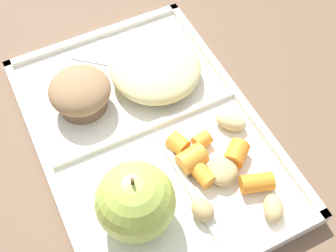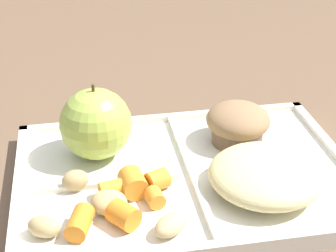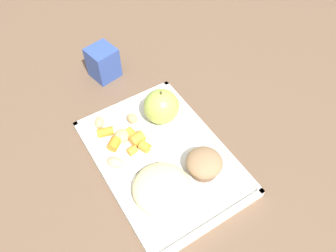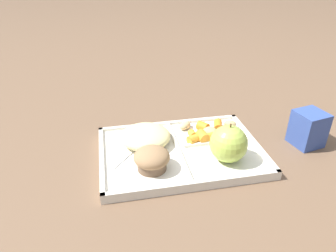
{
  "view_description": "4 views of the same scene",
  "coord_description": "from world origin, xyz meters",
  "views": [
    {
      "loc": [
        -0.28,
        0.11,
        0.49
      ],
      "look_at": [
        -0.03,
        -0.01,
        0.07
      ],
      "focal_mm": 47.15,
      "sensor_mm": 36.0,
      "label": 1
    },
    {
      "loc": [
        -0.11,
        -0.51,
        0.37
      ],
      "look_at": [
        -0.01,
        0.05,
        0.05
      ],
      "focal_mm": 58.0,
      "sensor_mm": 36.0,
      "label": 2
    },
    {
      "loc": [
        0.35,
        -0.2,
        0.64
      ],
      "look_at": [
        -0.03,
        0.04,
        0.06
      ],
      "focal_mm": 34.96,
      "sensor_mm": 36.0,
      "label": 3
    },
    {
      "loc": [
        0.15,
        0.61,
        0.44
      ],
      "look_at": [
        0.03,
        -0.01,
        0.08
      ],
      "focal_mm": 33.28,
      "sensor_mm": 36.0,
      "label": 4
    }
  ],
  "objects": [
    {
      "name": "meatball_center",
      "position": [
        0.08,
        -0.06,
        0.03
      ],
      "size": [
        0.03,
        0.03,
        0.03
      ],
      "primitive_type": "sphere",
      "color": "brown",
      "rests_on": "lunch_tray"
    },
    {
      "name": "bran_muffin",
      "position": [
        0.08,
        0.06,
        0.04
      ],
      "size": [
        0.08,
        0.08,
        0.05
      ],
      "color": "brown",
      "rests_on": "lunch_tray"
    },
    {
      "name": "potato_chunk_golden",
      "position": [
        -0.13,
        -0.01,
        0.03
      ],
      "size": [
        0.03,
        0.03,
        0.02
      ],
      "primitive_type": "ellipsoid",
      "rotation": [
        0.0,
        0.0,
        3.33
      ],
      "color": "tan",
      "rests_on": "lunch_tray"
    },
    {
      "name": "egg_noodle_pile",
      "position": [
        0.08,
        -0.05,
        0.04
      ],
      "size": [
        0.12,
        0.12,
        0.04
      ],
      "primitive_type": "ellipsoid",
      "color": "beige",
      "rests_on": "lunch_tray"
    },
    {
      "name": "carrot_slice_edge",
      "position": [
        -0.04,
        -0.02,
        0.03
      ],
      "size": [
        0.03,
        0.03,
        0.02
      ],
      "primitive_type": "cylinder",
      "rotation": [
        0.0,
        1.57,
        3.52
      ],
      "color": "orange",
      "rests_on": "lunch_tray"
    },
    {
      "name": "carrot_slice_near_corner",
      "position": [
        -0.09,
        -0.03,
        0.03
      ],
      "size": [
        0.03,
        0.03,
        0.02
      ],
      "primitive_type": "cylinder",
      "rotation": [
        0.0,
        1.57,
        3.33
      ],
      "color": "orange",
      "rests_on": "lunch_tray"
    },
    {
      "name": "potato_chunk_wedge",
      "position": [
        -0.09,
        -0.05,
        0.03
      ],
      "size": [
        0.05,
        0.05,
        0.02
      ],
      "primitive_type": "ellipsoid",
      "rotation": [
        0.0,
        0.0,
        2.49
      ],
      "color": "tan",
      "rests_on": "lunch_tray"
    },
    {
      "name": "carrot_slice_back",
      "position": [
        -0.12,
        -0.08,
        0.03
      ],
      "size": [
        0.03,
        0.04,
        0.02
      ],
      "primitive_type": "cylinder",
      "rotation": [
        0.0,
        1.57,
        4.4
      ],
      "color": "orange",
      "rests_on": "lunch_tray"
    },
    {
      "name": "lunch_tray",
      "position": [
        -0.0,
        -0.0,
        0.01
      ],
      "size": [
        0.39,
        0.27,
        0.02
      ],
      "color": "silver",
      "rests_on": "ground"
    },
    {
      "name": "carrot_slice_center",
      "position": [
        -0.04,
        -0.05,
        0.02
      ],
      "size": [
        0.02,
        0.02,
        0.02
      ],
      "primitive_type": "cylinder",
      "rotation": [
        0.0,
        1.57,
        4.87
      ],
      "color": "orange",
      "rests_on": "lunch_tray"
    },
    {
      "name": "carrot_slice_diagonal",
      "position": [
        -0.08,
        -0.08,
        0.03
      ],
      "size": [
        0.04,
        0.04,
        0.02
      ],
      "primitive_type": "cylinder",
      "rotation": [
        0.0,
        1.57,
        2.23
      ],
      "color": "orange",
      "rests_on": "lunch_tray"
    },
    {
      "name": "milk_carton",
      "position": [
        -0.33,
        0.01,
        0.05
      ],
      "size": [
        0.08,
        0.08,
        0.09
      ],
      "primitive_type": "cube",
      "rotation": [
        0.0,
        0.0,
        0.2
      ],
      "color": "#334C99",
      "rests_on": "ground"
    },
    {
      "name": "carrot_slice_large",
      "position": [
        -0.06,
        -0.03,
        0.03
      ],
      "size": [
        0.03,
        0.04,
        0.03
      ],
      "primitive_type": "cylinder",
      "rotation": [
        0.0,
        1.57,
        1.72
      ],
      "color": "orange",
      "rests_on": "lunch_tray"
    },
    {
      "name": "meatball_back",
      "position": [
        0.06,
        -0.06,
        0.03
      ],
      "size": [
        0.03,
        0.03,
        0.03
      ],
      "primitive_type": "sphere",
      "color": "#755B4C",
      "rests_on": "lunch_tray"
    },
    {
      "name": "plastic_fork",
      "position": [
        0.11,
        -0.02,
        0.02
      ],
      "size": [
        0.11,
        0.13,
        0.0
      ],
      "color": "white",
      "rests_on": "lunch_tray"
    },
    {
      "name": "meatball_front",
      "position": [
        0.1,
        -0.05,
        0.03
      ],
      "size": [
        0.04,
        0.04,
        0.04
      ],
      "primitive_type": "sphere",
      "color": "#755B4C",
      "rests_on": "lunch_tray"
    },
    {
      "name": "green_apple",
      "position": [
        -0.1,
        0.06,
        0.06
      ],
      "size": [
        0.09,
        0.09,
        0.09
      ],
      "color": "#A8C14C",
      "rests_on": "lunch_tray"
    },
    {
      "name": "ground",
      "position": [
        0.0,
        0.0,
        0.0
      ],
      "size": [
        6.0,
        6.0,
        0.0
      ],
      "primitive_type": "plane",
      "color": "brown"
    },
    {
      "name": "potato_chunk_corner",
      "position": [
        -0.16,
        -0.08,
        0.03
      ],
      "size": [
        0.04,
        0.03,
        0.02
      ],
      "primitive_type": "ellipsoid",
      "rotation": [
        0.0,
        0.0,
        2.69
      ],
      "color": "tan",
      "rests_on": "lunch_tray"
    },
    {
      "name": "potato_chunk_small",
      "position": [
        -0.04,
        -0.1,
        0.02
      ],
      "size": [
        0.05,
        0.04,
        0.02
      ],
      "primitive_type": "ellipsoid",
      "rotation": [
        0.0,
        0.0,
        0.69
      ],
      "color": "tan",
      "rests_on": "lunch_tray"
    }
  ]
}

